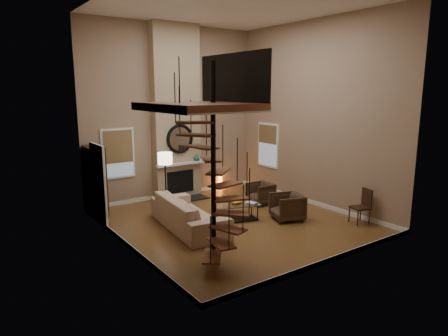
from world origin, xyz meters
TOP-DOWN VIEW (x-y plane):
  - ground at (0.00, 0.00)m, footprint 6.00×6.50m
  - back_wall at (0.00, 3.25)m, footprint 6.00×0.02m
  - front_wall at (0.00, -3.25)m, footprint 6.00×0.02m
  - left_wall at (-3.00, 0.00)m, footprint 0.02×6.50m
  - right_wall at (3.00, 0.00)m, footprint 0.02×6.50m
  - ceiling at (0.00, 0.00)m, footprint 6.00×6.50m
  - baseboard_back at (0.00, 3.24)m, footprint 6.00×0.02m
  - baseboard_front at (0.00, -3.24)m, footprint 6.00×0.02m
  - baseboard_left at (-2.99, 0.00)m, footprint 0.02×6.50m
  - baseboard_right at (2.99, 0.00)m, footprint 0.02×6.50m
  - chimney_breast at (0.00, 3.06)m, footprint 1.60×0.38m
  - hearth at (0.00, 2.57)m, footprint 1.50×0.60m
  - firebox at (0.00, 2.86)m, footprint 0.95×0.02m
  - mantel at (0.00, 2.78)m, footprint 1.70×0.18m
  - mirror_frame at (0.00, 2.84)m, footprint 0.94×0.10m
  - mirror_disc at (0.00, 2.85)m, footprint 0.80×0.01m
  - vase_left at (-0.55, 2.82)m, footprint 0.24×0.24m
  - vase_right at (0.60, 2.82)m, footprint 0.20×0.20m
  - window_back at (-1.90, 3.22)m, footprint 1.02×0.06m
  - window_right at (2.97, 2.00)m, footprint 0.06×1.02m
  - entry_door at (-2.95, 1.80)m, footprint 0.10×1.05m
  - loft at (-2.04, -1.80)m, footprint 1.70×2.20m
  - spiral_stair at (-1.78, -1.79)m, footprint 1.47×1.47m
  - hutch at (-2.77, 2.77)m, footprint 0.42×0.88m
  - sofa at (-1.22, 0.26)m, footprint 1.37×2.86m
  - armchair_near at (1.75, 0.84)m, footprint 0.74×0.72m
  - armchair_far at (1.38, -0.75)m, footprint 1.01×1.00m
  - coffee_table at (0.15, 0.02)m, footprint 1.33×0.92m
  - bowl at (0.15, 0.07)m, footprint 0.41×0.41m
  - book at (0.50, -0.13)m, footprint 0.28×0.34m
  - floor_lamp at (-1.00, 1.91)m, footprint 0.41×0.41m
  - accent_lamp at (1.72, 3.09)m, footprint 0.14×0.14m
  - side_chair at (2.69, -2.10)m, footprint 0.52×0.51m

SIDE VIEW (x-z plane):
  - ground at x=0.00m, z-range -0.01..0.00m
  - hearth at x=0.00m, z-range 0.00..0.04m
  - baseboard_back at x=0.00m, z-range 0.00..0.12m
  - baseboard_front at x=0.00m, z-range 0.00..0.12m
  - baseboard_left at x=-2.99m, z-range 0.00..0.12m
  - baseboard_right at x=2.99m, z-range 0.00..0.12m
  - accent_lamp at x=1.72m, z-range -0.01..0.51m
  - coffee_table at x=0.15m, z-range 0.06..0.51m
  - armchair_near at x=1.75m, z-range 0.03..0.67m
  - armchair_far at x=1.38m, z-range -0.01..0.72m
  - sofa at x=-1.22m, z-range -0.01..0.80m
  - book at x=0.50m, z-range 0.45..0.48m
  - bowl at x=0.15m, z-range 0.45..0.55m
  - side_chair at x=2.69m, z-range 0.06..0.99m
  - firebox at x=0.00m, z-range 0.19..0.91m
  - hutch at x=-2.77m, z-range -0.04..1.94m
  - entry_door at x=-2.95m, z-range -0.03..2.13m
  - mantel at x=0.00m, z-range 1.12..1.18m
  - vase_right at x=0.60m, z-range 1.18..1.39m
  - vase_left at x=-0.55m, z-range 1.18..1.43m
  - floor_lamp at x=-1.00m, z-range 0.55..2.27m
  - window_back at x=-1.90m, z-range 0.86..2.38m
  - window_right at x=2.97m, z-range 0.87..2.39m
  - spiral_stair at x=-1.78m, z-range -0.25..3.81m
  - mirror_frame at x=0.00m, z-range 1.48..2.42m
  - mirror_disc at x=0.00m, z-range 1.55..2.35m
  - back_wall at x=0.00m, z-range 0.00..5.50m
  - front_wall at x=0.00m, z-range 0.00..5.50m
  - left_wall at x=-3.00m, z-range 0.00..5.50m
  - right_wall at x=3.00m, z-range 0.00..5.50m
  - chimney_breast at x=0.00m, z-range 0.00..5.50m
  - loft at x=-2.04m, z-range 2.69..3.78m
  - ceiling at x=0.00m, z-range 5.49..5.50m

